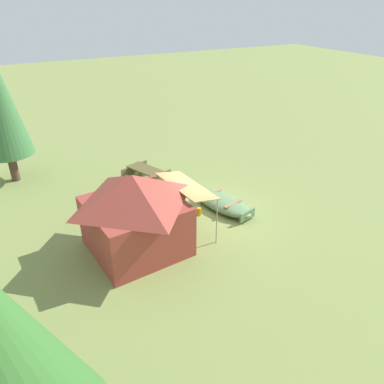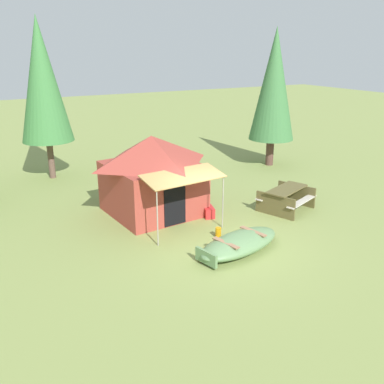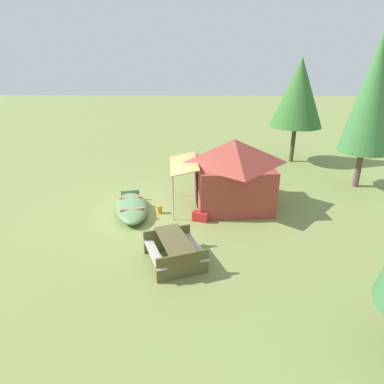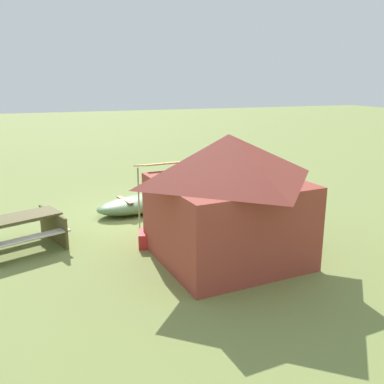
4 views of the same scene
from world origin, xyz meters
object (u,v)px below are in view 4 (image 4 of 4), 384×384
Objects in this scene: beached_rowboat at (143,203)px; cooler_box at (146,239)px; picnic_table at (20,229)px; fuel_can at (153,217)px; canvas_cabin_tent at (227,196)px.

beached_rowboat reaches higher than cooler_box.
picnic_table reaches higher than cooler_box.
beached_rowboat is at bearing -88.91° from fuel_can.
fuel_can is (0.85, -2.73, -1.20)m from canvas_cabin_tent.
beached_rowboat is 3.68m from picnic_table.
cooler_box is 1.85× the size of fuel_can.
beached_rowboat is 1.41× the size of picnic_table.
canvas_cabin_tent is at bearing 139.53° from cooler_box.
canvas_cabin_tent is 2.22m from cooler_box.
picnic_table is at bearing 29.74° from beached_rowboat.
beached_rowboat is 0.72× the size of canvas_cabin_tent.
picnic_table reaches higher than beached_rowboat.
fuel_can is at bearing -110.72° from cooler_box.
beached_rowboat is 9.84× the size of fuel_can.
canvas_cabin_tent is 1.96× the size of picnic_table.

